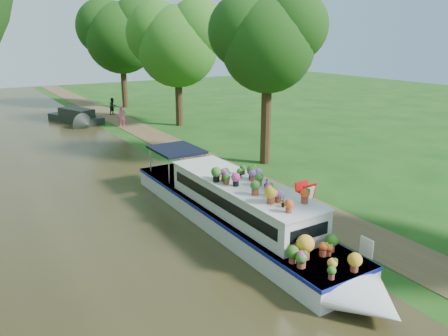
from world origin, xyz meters
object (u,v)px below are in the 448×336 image
second_boat (77,117)px  pedestrian_pink (122,116)px  pedestrian_dark (113,106)px  plant_boat (241,210)px  sandwich_board (305,198)px

second_boat → pedestrian_pink: pedestrian_pink is taller
pedestrian_pink → pedestrian_dark: (1.07, 5.46, -0.04)m
plant_boat → second_boat: plant_boat is taller
plant_boat → second_boat: (0.15, 23.90, -0.38)m
pedestrian_dark → sandwich_board: bearing=-116.5°
plant_boat → pedestrian_pink: bearing=82.4°
pedestrian_pink → pedestrian_dark: 5.57m
second_boat → sandwich_board: size_ratio=5.61×
second_boat → sandwich_board: 23.77m
second_boat → pedestrian_dark: bearing=8.5°
pedestrian_pink → sandwich_board: bearing=-88.1°
plant_boat → second_boat: size_ratio=2.13×
pedestrian_dark → pedestrian_pink: bearing=-126.4°
plant_boat → pedestrian_dark: (3.82, 25.95, -0.08)m
second_boat → pedestrian_dark: (3.67, 2.05, 0.30)m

